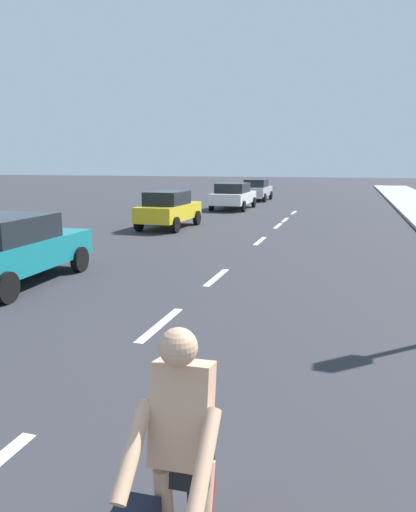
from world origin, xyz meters
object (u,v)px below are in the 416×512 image
at_px(cyclist, 169,493).
at_px(parked_car_teal, 10,248).
at_px(parked_car_white, 233,195).
at_px(parked_car_yellow, 169,209).
at_px(parked_car_silver, 257,189).

height_order(cyclist, parked_car_teal, cyclist).
bearing_deg(parked_car_teal, parked_car_white, 85.59).
bearing_deg(cyclist, parked_car_white, -79.97).
xyz_separation_m(parked_car_yellow, parked_car_silver, (0.65, 16.17, 0.00)).
xyz_separation_m(cyclist, parked_car_teal, (-6.39, 6.46, 0.01)).
bearing_deg(parked_car_silver, parked_car_yellow, -92.19).
distance_m(parked_car_yellow, parked_car_silver, 16.18).
bearing_deg(parked_car_silver, parked_car_teal, -91.18).
height_order(parked_car_teal, parked_car_silver, same).
xyz_separation_m(parked_car_teal, parked_car_white, (0.55, 18.95, 0.00)).
xyz_separation_m(parked_car_teal, parked_car_silver, (0.59, 26.08, -0.00)).
relative_size(parked_car_teal, parked_car_silver, 1.07).
distance_m(parked_car_teal, parked_car_white, 18.96).
height_order(cyclist, parked_car_silver, cyclist).
xyz_separation_m(cyclist, parked_car_silver, (-5.80, 32.54, 0.01)).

